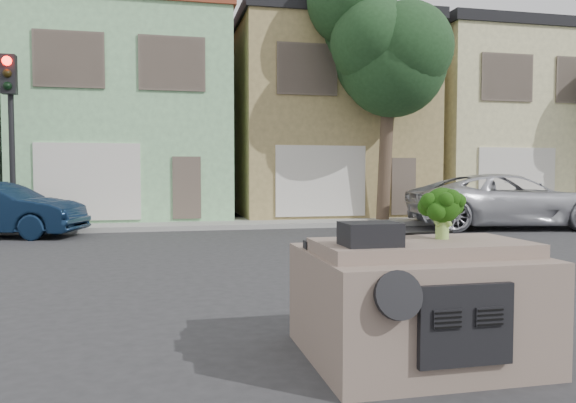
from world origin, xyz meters
name	(u,v)px	position (x,y,z in m)	size (l,w,h in m)	color
ground_plane	(324,291)	(0.00, 0.00, 0.00)	(120.00, 120.00, 0.00)	#303033
sidewalk	(235,223)	(0.00, 10.50, 0.07)	(40.00, 3.00, 0.15)	gray
townhouse_mint	(130,119)	(-3.50, 14.50, 3.77)	(7.20, 8.20, 7.55)	#8DC98F
townhouse_tan	(319,123)	(4.00, 14.50, 3.77)	(7.20, 8.20, 7.55)	#9C8854
townhouse_beige	(483,126)	(11.50, 14.50, 3.77)	(7.20, 8.20, 7.55)	beige
silver_pickup	(507,228)	(8.24, 7.72, 0.00)	(2.81, 6.10, 1.70)	silver
traffic_signal	(11,144)	(-6.50, 9.50, 2.55)	(0.40, 0.40, 5.10)	black
tree_near	(386,97)	(5.00, 9.80, 4.25)	(4.40, 4.00, 8.50)	#1C3B1D
car_dashboard	(414,298)	(0.00, -3.00, 0.56)	(2.00, 1.80, 1.12)	#79665A
instrument_hump	(370,234)	(-0.58, -3.35, 1.22)	(0.48, 0.38, 0.20)	black
wiper_arm	(424,233)	(0.28, -2.62, 1.13)	(0.70, 0.03, 0.02)	black
broccoli	(442,213)	(0.26, -3.04, 1.37)	(0.41, 0.41, 0.50)	#143509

